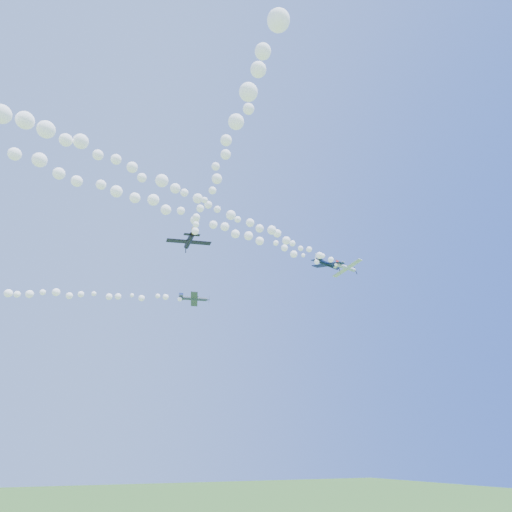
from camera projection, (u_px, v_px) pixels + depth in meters
name	position (u px, v px, depth m)	size (l,w,h in m)	color
plane_white	(347.00, 268.00, 93.19)	(7.10, 7.41, 2.42)	silver
smoke_trail_white	(208.00, 204.00, 68.84)	(68.36, 26.06, 3.02)	white
plane_navy	(328.00, 264.00, 93.46)	(8.03, 8.38, 2.60)	#0B1632
smoke_trail_navy	(126.00, 194.00, 67.79)	(85.00, 22.36, 3.12)	white
plane_grey	(194.00, 299.00, 93.53)	(6.87, 7.27, 2.31)	#384252
smoke_trail_grey	(0.00, 292.00, 88.81)	(72.61, 24.24, 3.13)	white
plane_black	(189.00, 241.00, 64.58)	(6.79, 6.47, 1.80)	black
smoke_trail_black	(262.00, 58.00, 34.33)	(9.72, 65.45, 2.67)	white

